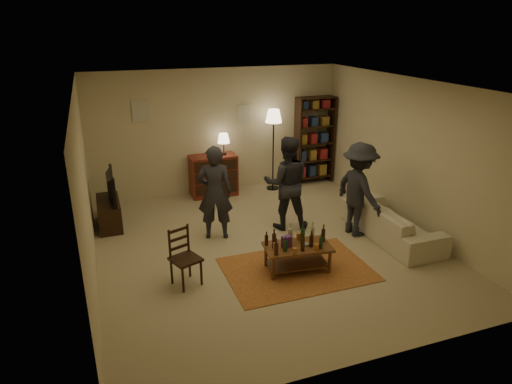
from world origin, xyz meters
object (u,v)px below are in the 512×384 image
bookshelf (314,139)px  person_by_sofa (359,190)px  dining_chair (183,255)px  sofa (392,221)px  floor_lamp (274,122)px  person_left (215,193)px  dresser (214,174)px  coffee_table (297,248)px  person_right (287,183)px  tv_stand (109,206)px

bookshelf → person_by_sofa: (-0.55, -2.84, -0.19)m
dining_chair → sofa: bearing=-16.8°
floor_lamp → person_left: floor_lamp is taller
person_by_sofa → dresser: bearing=27.4°
bookshelf → person_by_sofa: bearing=-100.9°
floor_lamp → sofa: (1.03, -3.05, -1.25)m
coffee_table → sofa: size_ratio=0.51×
bookshelf → person_right: size_ratio=1.17×
dresser → person_right: bearing=-68.5°
dresser → dining_chair: bearing=-111.7°
person_right → coffee_table: bearing=90.4°
dining_chair → bookshelf: (3.78, 3.44, 0.58)m
sofa → person_left: 3.14m
bookshelf → sofa: 3.26m
coffee_table → dining_chair: bearing=172.7°
tv_stand → floor_lamp: (3.61, 0.85, 1.16)m
bookshelf → sofa: size_ratio=0.97×
tv_stand → person_by_sofa: (4.14, -1.86, 0.46)m
tv_stand → dresser: dresser is taller
sofa → person_left: bearing=70.0°
bookshelf → floor_lamp: 1.20m
floor_lamp → sofa: bearing=-71.3°
coffee_table → sofa: 2.10m
coffee_table → dining_chair: dining_chair is taller
tv_stand → person_left: size_ratio=0.63×
tv_stand → bookshelf: bearing=11.8°
person_left → dresser: bearing=-87.2°
tv_stand → floor_lamp: floor_lamp is taller
coffee_table → dresser: (-0.35, 3.59, 0.10)m
person_right → person_by_sofa: 1.28m
dining_chair → floor_lamp: floor_lamp is taller
floor_lamp → person_right: (-0.54, -2.01, -0.69)m
bookshelf → tv_stand: bearing=-168.2°
person_right → person_by_sofa: person_right is taller
dresser → sofa: 3.93m
dining_chair → floor_lamp: size_ratio=0.48×
dining_chair → person_by_sofa: bearing=-10.3°
person_right → dining_chair: bearing=48.7°
coffee_table → sofa: (2.04, 0.48, -0.07)m
bookshelf → person_left: bookshelf is taller
dresser → person_right: person_right is taller
dresser → person_right: (0.82, -2.08, 0.39)m
coffee_table → dining_chair: (-1.69, 0.22, 0.08)m
floor_lamp → person_right: size_ratio=1.06×
floor_lamp → coffee_table: bearing=-106.0°
floor_lamp → person_by_sofa: (0.53, -2.71, -0.71)m
dining_chair → dresser: 3.63m
floor_lamp → sofa: 3.45m
sofa → person_left: (-2.91, 1.06, 0.53)m
dresser → person_left: size_ratio=0.81×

